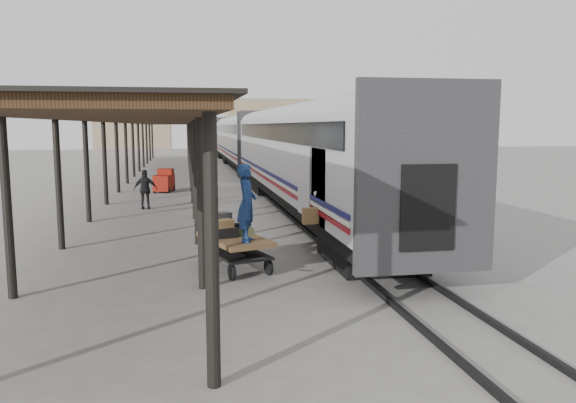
# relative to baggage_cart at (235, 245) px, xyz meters

# --- Properties ---
(ground) EXTENTS (160.00, 160.00, 0.00)m
(ground) POSITION_rel_baggage_cart_xyz_m (0.46, 0.37, -0.65)
(ground) COLOR slate
(ground) RESTS_ON ground
(train) EXTENTS (3.45, 76.01, 4.01)m
(train) POSITION_rel_baggage_cart_xyz_m (3.66, 34.16, 2.04)
(train) COLOR silver
(train) RESTS_ON ground
(canopy) EXTENTS (4.90, 64.30, 4.15)m
(canopy) POSITION_rel_baggage_cart_xyz_m (-2.94, 24.37, 3.36)
(canopy) COLOR #422B19
(canopy) RESTS_ON ground
(rails) EXTENTS (1.54, 150.00, 0.12)m
(rails) POSITION_rel_baggage_cart_xyz_m (3.66, 34.37, -0.59)
(rails) COLOR black
(rails) RESTS_ON ground
(building_far) EXTENTS (18.00, 10.00, 8.00)m
(building_far) POSITION_rel_baggage_cart_xyz_m (14.46, 78.37, 3.35)
(building_far) COLOR tan
(building_far) RESTS_ON ground
(building_left) EXTENTS (12.00, 8.00, 6.00)m
(building_left) POSITION_rel_baggage_cart_xyz_m (-9.54, 82.37, 2.35)
(building_left) COLOR tan
(building_left) RESTS_ON ground
(baggage_cart) EXTENTS (1.94, 2.67, 0.86)m
(baggage_cart) POSITION_rel_baggage_cart_xyz_m (0.00, 0.00, 0.00)
(baggage_cart) COLOR brown
(baggage_cart) RESTS_ON ground
(suitcase_stack) EXTENTS (1.33, 1.32, 0.58)m
(suitcase_stack) POSITION_rel_baggage_cart_xyz_m (-0.23, 0.29, 0.42)
(suitcase_stack) COLOR #323234
(suitcase_stack) RESTS_ON baggage_cart
(luggage_tug) EXTENTS (1.23, 1.64, 1.30)m
(luggage_tug) POSITION_rel_baggage_cart_xyz_m (-2.44, 18.14, -0.05)
(luggage_tug) COLOR maroon
(luggage_tug) RESTS_ON ground
(porter) EXTENTS (0.63, 0.80, 1.94)m
(porter) POSITION_rel_baggage_cart_xyz_m (0.25, -0.65, 1.18)
(porter) COLOR navy
(porter) RESTS_ON baggage_cart
(pedestrian) EXTENTS (1.05, 0.44, 1.79)m
(pedestrian) POSITION_rel_baggage_cart_xyz_m (-3.02, 11.43, 0.25)
(pedestrian) COLOR black
(pedestrian) RESTS_ON ground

